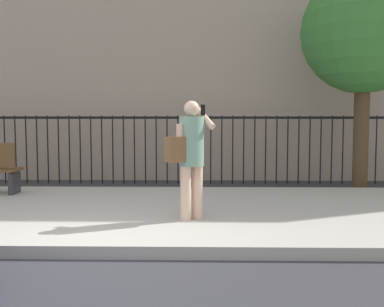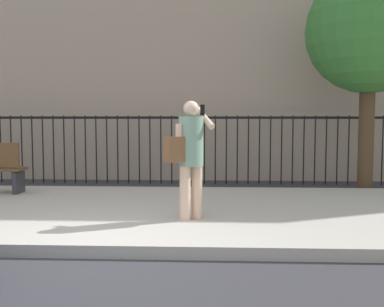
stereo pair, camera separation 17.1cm
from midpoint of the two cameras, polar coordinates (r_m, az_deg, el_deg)
The scene contains 5 objects.
ground_plane at distance 5.50m, azimuth -15.42°, elevation -12.30°, with size 60.00×60.00×0.00m, color #333338.
sidewalk at distance 7.55m, azimuth -10.63°, elevation -7.03°, with size 28.00×4.40×0.15m, color #B2ADA3.
iron_fence at distance 11.06m, azimuth -6.78°, elevation 1.59°, with size 12.03×0.04×1.60m.
pedestrian_on_phone at distance 6.45m, azimuth -1.01°, elevation 0.29°, with size 0.71×0.65×1.64m.
street_tree_near at distance 10.46m, azimuth 19.66°, elevation 13.66°, with size 2.55×2.55×4.59m.
Camera 1 is at (1.45, -5.04, 1.57)m, focal length 43.99 mm.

